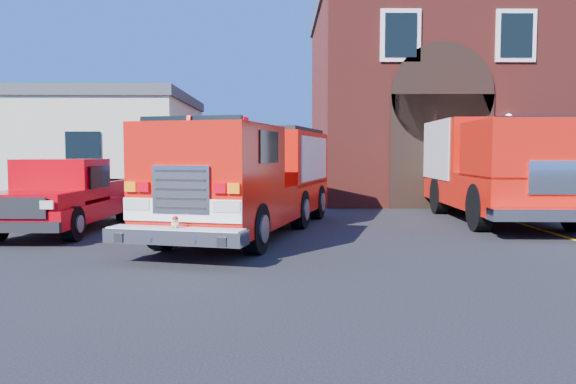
{
  "coord_description": "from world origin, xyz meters",
  "views": [
    {
      "loc": [
        -0.11,
        -10.63,
        1.96
      ],
      "look_at": [
        0.0,
        -1.2,
        1.3
      ],
      "focal_mm": 35.0,
      "sensor_mm": 36.0,
      "label": 1
    }
  ],
  "objects_px": {
    "fire_station": "(489,100)",
    "secondary_truck": "(488,164)",
    "fire_engine": "(253,176)",
    "pickup_truck": "(67,197)",
    "side_building": "(69,147)"
  },
  "relations": [
    {
      "from": "fire_station",
      "to": "secondary_truck",
      "type": "bearing_deg",
      "value": -110.29
    },
    {
      "from": "fire_engine",
      "to": "pickup_truck",
      "type": "distance_m",
      "value": 4.75
    },
    {
      "from": "fire_station",
      "to": "side_building",
      "type": "xyz_separation_m",
      "value": [
        -17.99,
        -0.99,
        -2.05
      ]
    },
    {
      "from": "fire_engine",
      "to": "secondary_truck",
      "type": "distance_m",
      "value": 7.64
    },
    {
      "from": "fire_station",
      "to": "pickup_truck",
      "type": "height_order",
      "value": "fire_station"
    },
    {
      "from": "fire_station",
      "to": "secondary_truck",
      "type": "xyz_separation_m",
      "value": [
        -2.84,
        -7.68,
        -2.63
      ]
    },
    {
      "from": "pickup_truck",
      "to": "fire_engine",
      "type": "bearing_deg",
      "value": -4.43
    },
    {
      "from": "pickup_truck",
      "to": "secondary_truck",
      "type": "xyz_separation_m",
      "value": [
        11.67,
        2.76,
        0.77
      ]
    },
    {
      "from": "side_building",
      "to": "secondary_truck",
      "type": "height_order",
      "value": "side_building"
    },
    {
      "from": "side_building",
      "to": "pickup_truck",
      "type": "relative_size",
      "value": 1.83
    },
    {
      "from": "fire_station",
      "to": "pickup_truck",
      "type": "relative_size",
      "value": 2.72
    },
    {
      "from": "secondary_truck",
      "to": "pickup_truck",
      "type": "bearing_deg",
      "value": -166.69
    },
    {
      "from": "fire_station",
      "to": "fire_engine",
      "type": "relative_size",
      "value": 1.7
    },
    {
      "from": "fire_station",
      "to": "side_building",
      "type": "height_order",
      "value": "fire_station"
    },
    {
      "from": "fire_engine",
      "to": "pickup_truck",
      "type": "relative_size",
      "value": 1.61
    }
  ]
}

